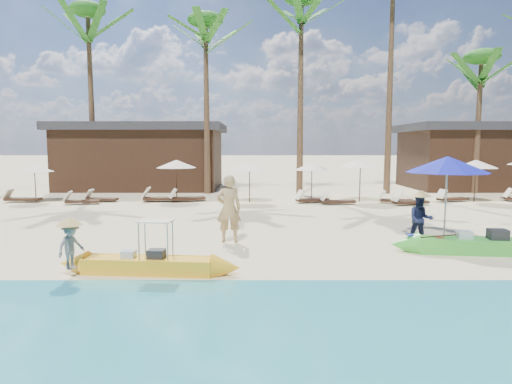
{
  "coord_description": "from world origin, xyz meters",
  "views": [
    {
      "loc": [
        -0.46,
        -11.28,
        2.84
      ],
      "look_at": [
        -0.45,
        2.0,
        1.41
      ],
      "focal_mm": 30.0,
      "sensor_mm": 36.0,
      "label": 1
    }
  ],
  "objects_px": {
    "yellow_canoe": "(149,265)",
    "tourist": "(229,209)",
    "blue_umbrella": "(447,164)",
    "green_canoe": "(481,245)"
  },
  "relations": [
    {
      "from": "tourist",
      "to": "blue_umbrella",
      "type": "distance_m",
      "value": 6.56
    },
    {
      "from": "yellow_canoe",
      "to": "tourist",
      "type": "relative_size",
      "value": 2.31
    },
    {
      "from": "blue_umbrella",
      "to": "yellow_canoe",
      "type": "bearing_deg",
      "value": -158.07
    },
    {
      "from": "green_canoe",
      "to": "tourist",
      "type": "relative_size",
      "value": 2.59
    },
    {
      "from": "yellow_canoe",
      "to": "blue_umbrella",
      "type": "distance_m",
      "value": 8.91
    },
    {
      "from": "blue_umbrella",
      "to": "tourist",
      "type": "bearing_deg",
      "value": -179.19
    },
    {
      "from": "yellow_canoe",
      "to": "blue_umbrella",
      "type": "relative_size",
      "value": 1.82
    },
    {
      "from": "green_canoe",
      "to": "yellow_canoe",
      "type": "height_order",
      "value": "yellow_canoe"
    },
    {
      "from": "tourist",
      "to": "blue_umbrella",
      "type": "xyz_separation_m",
      "value": [
        6.43,
        0.09,
        1.3
      ]
    },
    {
      "from": "tourist",
      "to": "blue_umbrella",
      "type": "relative_size",
      "value": 0.79
    }
  ]
}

